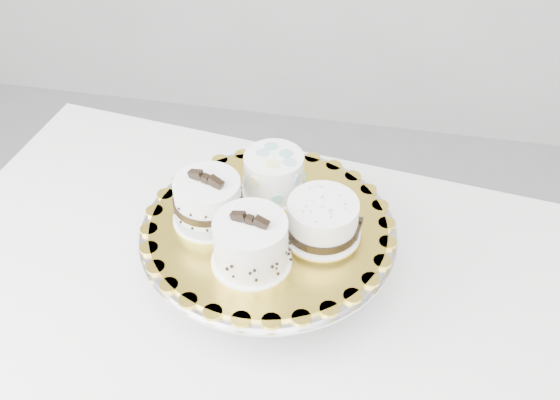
% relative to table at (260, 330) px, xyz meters
% --- Properties ---
extents(table, '(1.31, 0.96, 0.75)m').
position_rel_table_xyz_m(table, '(0.00, 0.00, 0.00)').
color(table, white).
rests_on(table, floor).
extents(cake_stand, '(0.41, 0.41, 0.11)m').
position_rel_table_xyz_m(cake_stand, '(0.00, 0.06, 0.15)').
color(cake_stand, gray).
rests_on(cake_stand, table).
extents(cake_board, '(0.48, 0.48, 0.01)m').
position_rel_table_xyz_m(cake_board, '(0.00, 0.06, 0.19)').
color(cake_board, gold).
rests_on(cake_board, cake_stand).
extents(cake_swirl, '(0.13, 0.13, 0.10)m').
position_rel_table_xyz_m(cake_swirl, '(-0.01, -0.02, 0.23)').
color(cake_swirl, white).
rests_on(cake_swirl, cake_board).
extents(cake_banded, '(0.13, 0.13, 0.10)m').
position_rel_table_xyz_m(cake_banded, '(-0.09, 0.06, 0.23)').
color(cake_banded, white).
rests_on(cake_banded, cake_board).
extents(cake_dots, '(0.12, 0.12, 0.07)m').
position_rel_table_xyz_m(cake_dots, '(-0.00, 0.15, 0.23)').
color(cake_dots, white).
rests_on(cake_dots, cake_board).
extents(cake_ribbon, '(0.13, 0.12, 0.07)m').
position_rel_table_xyz_m(cake_ribbon, '(0.09, 0.06, 0.22)').
color(cake_ribbon, white).
rests_on(cake_ribbon, cake_board).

